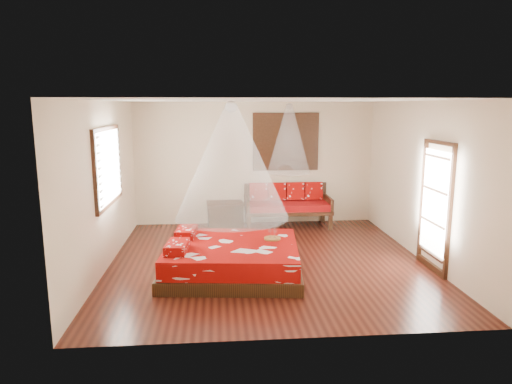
{
  "coord_description": "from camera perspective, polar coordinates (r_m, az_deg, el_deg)",
  "views": [
    {
      "loc": [
        -0.85,
        -7.68,
        2.72
      ],
      "look_at": [
        -0.16,
        0.54,
        1.15
      ],
      "focal_mm": 32.0,
      "sensor_mm": 36.0,
      "label": 1
    }
  ],
  "objects": [
    {
      "name": "daybed",
      "position": [
        10.42,
        3.91,
        -1.43
      ],
      "size": [
        1.93,
        0.86,
        0.97
      ],
      "color": "black",
      "rests_on": "floor"
    },
    {
      "name": "storage_chest",
      "position": [
        10.42,
        -3.88,
        -2.79
      ],
      "size": [
        0.86,
        0.66,
        0.56
      ],
      "rotation": [
        0.0,
        0.0,
        0.08
      ],
      "color": "black",
      "rests_on": "floor"
    },
    {
      "name": "glazed_door",
      "position": [
        8.1,
        21.47,
        -1.75
      ],
      "size": [
        0.08,
        1.02,
        2.16
      ],
      "color": "black",
      "rests_on": "floor"
    },
    {
      "name": "mosquito_net_main",
      "position": [
        7.2,
        -3.06,
        3.83
      ],
      "size": [
        1.82,
        1.82,
        1.8
      ],
      "primitive_type": "cone",
      "color": "white",
      "rests_on": "ceiling"
    },
    {
      "name": "mosquito_net_daybed",
      "position": [
        10.08,
        4.14,
        6.65
      ],
      "size": [
        0.95,
        0.95,
        1.5
      ],
      "primitive_type": "cone",
      "color": "white",
      "rests_on": "ceiling"
    },
    {
      "name": "shutter_panel",
      "position": [
        10.54,
        3.74,
        6.29
      ],
      "size": [
        1.52,
        0.06,
        1.32
      ],
      "color": "black",
      "rests_on": "wall_back"
    },
    {
      "name": "wine_tray",
      "position": [
        7.71,
        2.06,
        -5.5
      ],
      "size": [
        0.28,
        0.28,
        0.22
      ],
      "rotation": [
        0.0,
        0.0,
        -0.43
      ],
      "color": "brown",
      "rests_on": "bed"
    },
    {
      "name": "bed",
      "position": [
        7.56,
        -3.1,
        -8.28
      ],
      "size": [
        2.38,
        2.2,
        0.65
      ],
      "rotation": [
        0.0,
        0.0,
        -0.1
      ],
      "color": "black",
      "rests_on": "floor"
    },
    {
      "name": "window_left",
      "position": [
        8.16,
        -17.96,
        3.07
      ],
      "size": [
        0.1,
        1.74,
        1.34
      ],
      "color": "black",
      "rests_on": "wall_left"
    },
    {
      "name": "room",
      "position": [
        7.84,
        1.5,
        1.08
      ],
      "size": [
        5.54,
        5.54,
        2.84
      ],
      "color": "black",
      "rests_on": "ground"
    }
  ]
}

